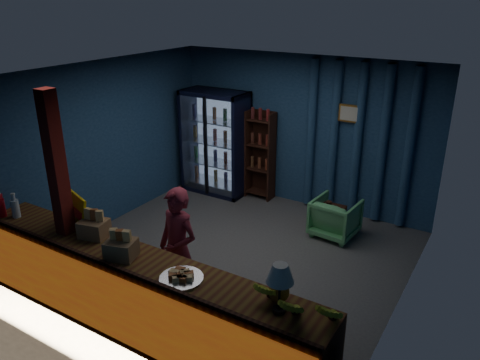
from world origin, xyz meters
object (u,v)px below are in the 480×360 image
(green_chair, at_px, (335,218))
(pastry_tray, at_px, (181,277))
(shopkeeper, at_px, (178,249))
(table_lamp, at_px, (280,275))

(green_chair, relative_size, pastry_tray, 1.54)
(shopkeeper, xyz_separation_m, green_chair, (0.96, 2.60, -0.45))
(green_chair, height_order, pastry_tray, pastry_tray)
(green_chair, bearing_deg, pastry_tray, 88.76)
(green_chair, xyz_separation_m, pastry_tray, (-0.34, -3.31, 0.67))
(shopkeeper, bearing_deg, green_chair, 76.69)
(shopkeeper, distance_m, pastry_tray, 0.96)
(shopkeeper, bearing_deg, pastry_tray, -42.03)
(shopkeeper, distance_m, table_lamp, 1.85)
(green_chair, bearing_deg, shopkeeper, 74.44)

